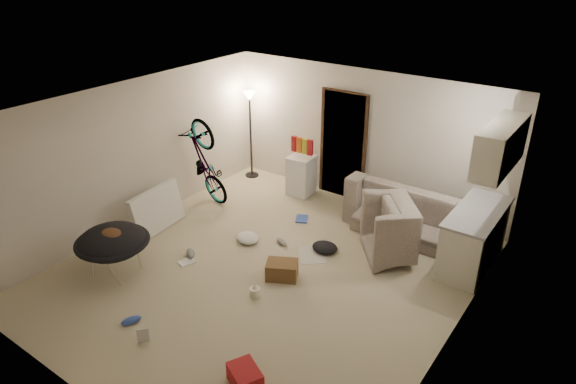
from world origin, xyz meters
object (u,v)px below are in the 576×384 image
Objects in this scene: floor_lamp at (250,116)px; tv_box at (157,210)px; drink_case_a at (282,270)px; drink_case_b at (245,377)px; kitchen_counter at (474,239)px; sofa at (411,213)px; bicycle at (206,180)px; saucer_chair at (113,247)px; juicer at (255,292)px; armchair at (410,235)px; mini_fridge at (301,175)px.

tv_box is at bearing -87.86° from floor_lamp.
drink_case_a reaches higher than drink_case_b.
kitchen_counter is 0.70× the size of sofa.
bicycle is 1.23m from tv_box.
floor_lamp is 5.88m from drink_case_b.
saucer_chair is at bearing -164.26° from drink_case_b.
saucer_chair is 3.01m from drink_case_b.
kitchen_counter reaches higher than juicer.
tv_box is 2.76× the size of drink_case_b.
drink_case_b is (3.47, -3.06, -0.35)m from bicycle.
tv_box is at bearing 75.22° from armchair.
drink_case_b is at bearing -108.09° from kitchen_counter.
floor_lamp reaches higher than tv_box.
saucer_chair is 0.98× the size of tv_box.
armchair is 3.59m from drink_case_b.
drink_case_b is at bearing 89.14° from sofa.
mini_fridge is 0.71× the size of tv_box.
saucer_chair is 2.48m from drink_case_a.
kitchen_counter reaches higher than drink_case_a.
kitchen_counter is 0.93m from armchair.
bicycle is (-3.85, -0.51, 0.12)m from armchair.
saucer_chair is 1.39m from tv_box.
drink_case_a is at bearing -4.24° from tv_box.
juicer is (2.03, 0.75, -0.36)m from saucer_chair.
armchair is 2.67× the size of drink_case_b.
floor_lamp is at bearing 172.34° from kitchen_counter.
floor_lamp reaches higher than armchair.
bicycle is at bearing -135.37° from mini_fridge.
mini_fridge is at bearing 90.51° from drink_case_a.
drink_case_a is at bearing 68.70° from sofa.
kitchen_counter is 1.27m from sofa.
bicycle is 3.13m from juicer.
floor_lamp reaches higher than kitchen_counter.
drink_case_b is 1.88× the size of juicer.
armchair is 0.99× the size of saucer_chair.
sofa is 4.32m from drink_case_b.
bicycle is 1.83m from mini_fridge.
drink_case_b is (-0.38, -3.56, -0.23)m from armchair.
drink_case_a is (2.69, -2.62, -1.18)m from floor_lamp.
floor_lamp is 2.84m from tv_box.
kitchen_counter is at bearing -12.18° from mini_fridge.
armchair is at bearing 60.29° from juicer.
kitchen_counter reaches higher than tv_box.
juicer is at bearing 151.25° from drink_case_b.
bicycle is at bearing 145.65° from juicer.
sofa is 2.01× the size of saucer_chair.
saucer_chair is at bearing -73.03° from tv_box.
juicer is (2.56, -0.53, -0.28)m from tv_box.
sofa is 1.97× the size of tv_box.
mini_fridge is 3.92m from saucer_chair.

